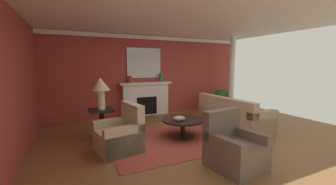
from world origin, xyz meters
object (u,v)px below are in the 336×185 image
(side_table, at_px, (102,122))
(potted_plant, at_px, (221,98))
(armchair_facing_fireplace, at_px, (234,149))
(vase_tall_corner, at_px, (205,102))
(armchair_near_window, at_px, (120,136))
(vase_mantel_right, at_px, (161,77))
(mantel_mirror, at_px, (144,63))
(vase_mantel_left, at_px, (130,79))
(fireplace, at_px, (146,100))
(sofa, at_px, (232,116))
(table_lamp, at_px, (100,87))
(coffee_table, at_px, (183,124))

(side_table, distance_m, potted_plant, 4.70)
(armchair_facing_fireplace, distance_m, vase_tall_corner, 4.38)
(armchair_near_window, bearing_deg, vase_mantel_right, 52.50)
(mantel_mirror, height_order, armchair_near_window, mantel_mirror)
(vase_mantel_left, height_order, potted_plant, vase_mantel_left)
(fireplace, height_order, sofa, fireplace)
(fireplace, bearing_deg, side_table, -133.98)
(table_lamp, xyz_separation_m, vase_mantel_right, (2.25, 1.71, 0.07))
(vase_mantel_left, bearing_deg, fireplace, 5.12)
(potted_plant, bearing_deg, coffee_table, -144.21)
(mantel_mirror, bearing_deg, sofa, -53.59)
(side_table, height_order, table_lamp, table_lamp)
(armchair_near_window, distance_m, side_table, 0.94)
(side_table, xyz_separation_m, vase_mantel_right, (2.25, 1.71, 0.89))
(table_lamp, relative_size, vase_mantel_left, 3.24)
(armchair_near_window, distance_m, potted_plant, 4.81)
(mantel_mirror, distance_m, potted_plant, 3.18)
(potted_plant, bearing_deg, vase_mantel_left, 172.21)
(coffee_table, xyz_separation_m, table_lamp, (-1.77, 0.75, 0.89))
(fireplace, bearing_deg, sofa, -52.18)
(fireplace, xyz_separation_m, armchair_facing_fireplace, (0.15, -4.15, -0.24))
(vase_tall_corner, bearing_deg, potted_plant, -19.56)
(mantel_mirror, height_order, vase_tall_corner, mantel_mirror)
(armchair_near_window, relative_size, table_lamp, 1.27)
(fireplace, xyz_separation_m, table_lamp, (-1.70, -1.76, 0.68))
(armchair_near_window, bearing_deg, sofa, 6.53)
(armchair_facing_fireplace, relative_size, coffee_table, 0.95)
(vase_tall_corner, distance_m, vase_mantel_left, 2.95)
(fireplace, bearing_deg, coffee_table, -88.36)
(armchair_facing_fireplace, distance_m, vase_mantel_left, 4.27)
(coffee_table, height_order, table_lamp, table_lamp)
(vase_mantel_right, distance_m, potted_plant, 2.47)
(mantel_mirror, height_order, table_lamp, mantel_mirror)
(fireplace, xyz_separation_m, mantel_mirror, (-0.00, 0.12, 1.25))
(vase_tall_corner, relative_size, vase_mantel_right, 2.11)
(coffee_table, height_order, vase_tall_corner, vase_tall_corner)
(sofa, bearing_deg, armchair_near_window, -173.47)
(armchair_near_window, xyz_separation_m, coffee_table, (1.53, 0.16, 0.03))
(vase_tall_corner, bearing_deg, fireplace, 172.38)
(mantel_mirror, relative_size, vase_mantel_left, 5.15)
(side_table, bearing_deg, mantel_mirror, 47.92)
(sofa, relative_size, table_lamp, 2.85)
(sofa, relative_size, vase_mantel_left, 9.23)
(vase_tall_corner, xyz_separation_m, potted_plant, (0.60, -0.21, 0.17))
(vase_mantel_right, height_order, potted_plant, vase_mantel_right)
(vase_tall_corner, bearing_deg, sofa, -102.78)
(table_lamp, bearing_deg, vase_mantel_left, 56.14)
(armchair_facing_fireplace, relative_size, potted_plant, 1.14)
(armchair_near_window, relative_size, potted_plant, 1.14)
(armchair_facing_fireplace, relative_size, vase_tall_corner, 1.47)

